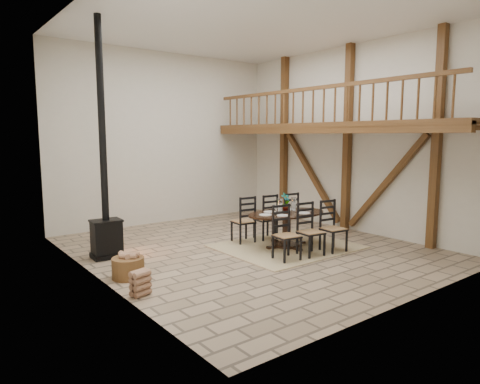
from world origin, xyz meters
TOP-DOWN VIEW (x-y plane):
  - ground at (0.00, 0.00)m, footprint 8.00×8.00m
  - room_shell at (1.19, 0.00)m, footprint 7.02×8.02m
  - rug at (0.77, -0.40)m, footprint 3.00×2.50m
  - dining_table at (0.77, -0.40)m, footprint 2.10×2.38m
  - wood_stove at (-2.88, 1.30)m, footprint 0.66×0.52m
  - log_basket at (-3.06, -0.25)m, footprint 0.58×0.58m
  - log_stack at (-3.25, -1.20)m, footprint 0.35×0.29m

SIDE VIEW (x-z plane):
  - ground at x=0.00m, z-range 0.00..0.00m
  - rug at x=0.77m, z-range 0.00..0.02m
  - log_basket at x=-3.06m, z-range -0.03..0.45m
  - log_stack at x=-3.25m, z-range 0.00..0.42m
  - dining_table at x=0.77m, z-range -0.21..1.06m
  - wood_stove at x=-2.88m, z-range -1.37..3.63m
  - room_shell at x=1.19m, z-range 0.51..5.52m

